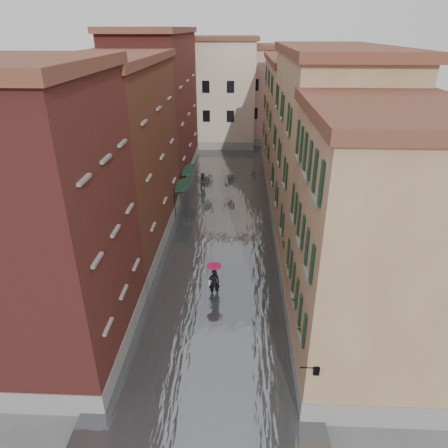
# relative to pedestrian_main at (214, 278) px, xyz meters

# --- Properties ---
(ground) EXTENTS (120.00, 120.00, 0.00)m
(ground) POSITION_rel_pedestrian_main_xyz_m (0.04, -2.52, -1.22)
(ground) COLOR #555558
(ground) RESTS_ON ground
(floodwater) EXTENTS (10.00, 60.00, 0.20)m
(floodwater) POSITION_rel_pedestrian_main_xyz_m (0.04, 10.48, -1.12)
(floodwater) COLOR #515559
(floodwater) RESTS_ON ground
(building_left_near) EXTENTS (6.00, 8.00, 13.00)m
(building_left_near) POSITION_rel_pedestrian_main_xyz_m (-6.96, -4.52, 5.28)
(building_left_near) COLOR maroon
(building_left_near) RESTS_ON ground
(building_left_mid) EXTENTS (6.00, 14.00, 12.50)m
(building_left_mid) POSITION_rel_pedestrian_main_xyz_m (-6.96, 6.48, 5.03)
(building_left_mid) COLOR #582A1B
(building_left_mid) RESTS_ON ground
(building_left_far) EXTENTS (6.00, 16.00, 14.00)m
(building_left_far) POSITION_rel_pedestrian_main_xyz_m (-6.96, 21.48, 5.78)
(building_left_far) COLOR maroon
(building_left_far) RESTS_ON ground
(building_right_near) EXTENTS (6.00, 8.00, 11.50)m
(building_right_near) POSITION_rel_pedestrian_main_xyz_m (7.04, -4.52, 4.53)
(building_right_near) COLOR #8D6A49
(building_right_near) RESTS_ON ground
(building_right_mid) EXTENTS (6.00, 14.00, 13.00)m
(building_right_mid) POSITION_rel_pedestrian_main_xyz_m (7.04, 6.48, 5.28)
(building_right_mid) COLOR tan
(building_right_mid) RESTS_ON ground
(building_right_far) EXTENTS (6.00, 16.00, 11.50)m
(building_right_far) POSITION_rel_pedestrian_main_xyz_m (7.04, 21.48, 4.53)
(building_right_far) COLOR #8D6A49
(building_right_far) RESTS_ON ground
(building_end_cream) EXTENTS (12.00, 9.00, 13.00)m
(building_end_cream) POSITION_rel_pedestrian_main_xyz_m (-2.96, 35.48, 5.28)
(building_end_cream) COLOR beige
(building_end_cream) RESTS_ON ground
(building_end_pink) EXTENTS (10.00, 9.00, 12.00)m
(building_end_pink) POSITION_rel_pedestrian_main_xyz_m (6.04, 37.48, 4.78)
(building_end_pink) COLOR tan
(building_end_pink) RESTS_ON ground
(awning_near) EXTENTS (1.09, 3.12, 2.80)m
(awning_near) POSITION_rel_pedestrian_main_xyz_m (-3.45, 11.88, 1.25)
(awning_near) COLOR #142E22
(awning_near) RESTS_ON ground
(awning_far) EXTENTS (1.09, 3.02, 2.80)m
(awning_far) POSITION_rel_pedestrian_main_xyz_m (-3.45, 15.81, 1.25)
(awning_far) COLOR #142E22
(awning_far) RESTS_ON ground
(wall_lantern) EXTENTS (0.71, 0.22, 0.35)m
(wall_lantern) POSITION_rel_pedestrian_main_xyz_m (4.37, -8.52, 1.79)
(wall_lantern) COLOR black
(wall_lantern) RESTS_ON ground
(window_planters) EXTENTS (0.59, 8.17, 0.84)m
(window_planters) POSITION_rel_pedestrian_main_xyz_m (4.16, -3.14, 2.29)
(window_planters) COLOR maroon
(window_planters) RESTS_ON ground
(pedestrian_main) EXTENTS (0.91, 0.91, 2.06)m
(pedestrian_main) POSITION_rel_pedestrian_main_xyz_m (0.00, 0.00, 0.00)
(pedestrian_main) COLOR black
(pedestrian_main) RESTS_ON ground
(pedestrian_far) EXTENTS (1.03, 0.94, 1.73)m
(pedestrian_far) POSITION_rel_pedestrian_main_xyz_m (-2.25, 17.20, -0.35)
(pedestrian_far) COLOR black
(pedestrian_far) RESTS_ON ground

